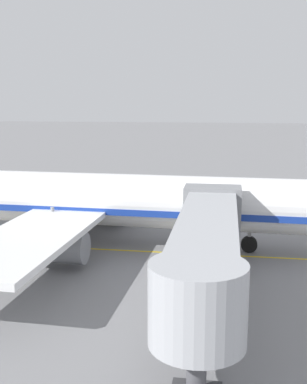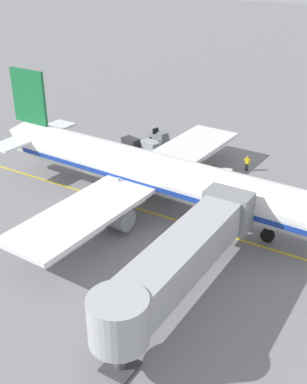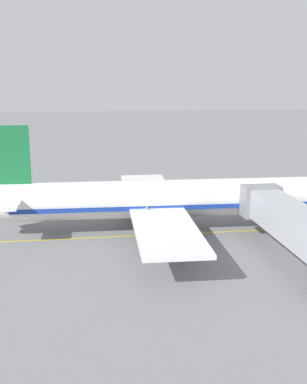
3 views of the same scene
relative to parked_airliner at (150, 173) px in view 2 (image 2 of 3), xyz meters
name	(u,v)px [view 2 (image 2 of 3)]	position (x,y,z in m)	size (l,w,h in m)	color
ground_plane	(141,209)	(1.35, -0.09, -3.19)	(400.00, 400.00, 0.00)	slate
gate_lead_in_line	(141,209)	(1.35, -0.09, -3.18)	(0.24, 80.00, 0.01)	gold
parked_airliner	(150,173)	(0.00, 0.00, 0.00)	(30.15, 37.29, 10.63)	white
jet_bridge	(181,258)	(10.54, 9.00, 0.27)	(16.89, 3.50, 4.98)	#A8AAAF
baggage_tug_lead	(187,162)	(-8.95, -0.88, -2.47)	(2.18, 2.77, 1.62)	gold
baggage_tug_trailing	(159,137)	(-14.13, -7.51, -2.47)	(1.98, 2.76, 1.62)	slate
baggage_tug_spare	(220,176)	(-7.72, 3.58, -2.47)	(1.81, 2.72, 1.62)	silver
baggage_cart_front	(173,153)	(-10.04, -3.21, -2.24)	(1.82, 2.98, 1.58)	#4C4C51
baggage_cart_second_in_train	(151,147)	(-10.30, -6.38, -2.24)	(1.82, 2.98, 1.58)	#4C4C51
baggage_cart_third_in_train	(131,143)	(-9.96, -8.89, -2.24)	(1.82, 2.98, 1.58)	#4C4C51
ground_crew_wing_walker	(247,163)	(-11.79, 4.81, -2.23)	(0.26, 0.73, 1.69)	#232328
safety_cone_nose_left	(299,211)	(-5.51, 12.34, -2.90)	(0.36, 0.36, 0.59)	black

